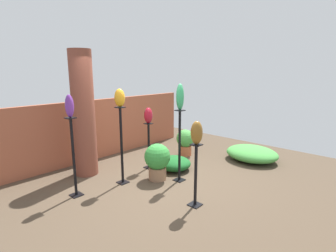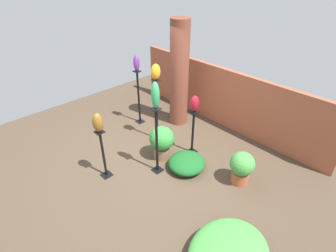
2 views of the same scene
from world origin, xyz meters
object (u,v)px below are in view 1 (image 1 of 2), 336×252
at_px(pedestal_violet, 74,161).
at_px(art_vase_ruby, 148,115).
at_px(art_vase_amber, 120,98).
at_px(pedestal_ruby, 149,148).
at_px(art_vase_violet, 69,106).
at_px(pedestal_bronze, 196,178).
at_px(pedestal_jade, 180,149).
at_px(art_vase_jade, 180,97).
at_px(pedestal_amber, 122,149).
at_px(potted_plant_mid_right, 157,160).
at_px(art_vase_bronze, 197,133).
at_px(potted_plant_near_pillar, 185,141).
at_px(brick_pillar, 84,114).

bearing_deg(pedestal_violet, art_vase_ruby, 1.16).
xyz_separation_m(art_vase_ruby, art_vase_amber, (-0.94, -0.22, 0.48)).
relative_size(pedestal_ruby, art_vase_violet, 2.68).
relative_size(pedestal_bronze, art_vase_amber, 3.07).
xyz_separation_m(pedestal_jade, art_vase_ruby, (0.07, 0.98, 0.56)).
bearing_deg(art_vase_jade, art_vase_violet, 151.99).
bearing_deg(pedestal_violet, pedestal_amber, -11.26).
bearing_deg(art_vase_amber, potted_plant_mid_right, -33.39).
bearing_deg(pedestal_ruby, pedestal_bronze, -110.10).
height_order(art_vase_jade, art_vase_ruby, art_vase_jade).
relative_size(art_vase_bronze, art_vase_violet, 0.97).
bearing_deg(pedestal_jade, art_vase_jade, 90.00).
height_order(pedestal_amber, art_vase_amber, art_vase_amber).
distance_m(pedestal_jade, pedestal_bronze, 1.06).
distance_m(art_vase_jade, potted_plant_mid_right, 1.38).
bearing_deg(art_vase_ruby, pedestal_ruby, 0.00).
bearing_deg(potted_plant_near_pillar, brick_pillar, 162.58).
xyz_separation_m(pedestal_jade, art_vase_amber, (-0.86, 0.76, 1.04)).
height_order(pedestal_violet, art_vase_bronze, art_vase_bronze).
height_order(art_vase_jade, art_vase_bronze, art_vase_jade).
bearing_deg(art_vase_violet, pedestal_bronze, -56.82).
relative_size(brick_pillar, art_vase_violet, 6.72).
bearing_deg(art_vase_bronze, art_vase_ruby, 69.90).
relative_size(art_vase_jade, art_vase_bronze, 1.34).
bearing_deg(art_vase_jade, art_vase_amber, 138.51).
xyz_separation_m(art_vase_ruby, potted_plant_near_pillar, (1.29, -0.03, -0.85)).
height_order(brick_pillar, pedestal_ruby, brick_pillar).
bearing_deg(pedestal_bronze, pedestal_jade, 54.93).
bearing_deg(art_vase_violet, art_vase_amber, -11.26).
xyz_separation_m(pedestal_ruby, art_vase_jade, (-0.07, -0.98, 1.24)).
height_order(art_vase_violet, potted_plant_near_pillar, art_vase_violet).
relative_size(pedestal_ruby, art_vase_ruby, 2.96).
relative_size(pedestal_amber, potted_plant_mid_right, 2.03).
height_order(pedestal_bronze, art_vase_ruby, art_vase_ruby).
xyz_separation_m(brick_pillar, potted_plant_near_pillar, (2.46, -0.77, -0.94)).
bearing_deg(art_vase_jade, pedestal_amber, 138.51).
xyz_separation_m(pedestal_jade, potted_plant_near_pillar, (1.36, 0.95, -0.29)).
relative_size(potted_plant_near_pillar, potted_plant_mid_right, 0.92).
xyz_separation_m(pedestal_amber, art_vase_violet, (-0.92, 0.18, 0.92)).
distance_m(pedestal_bronze, art_vase_ruby, 2.10).
relative_size(pedestal_bronze, potted_plant_near_pillar, 1.53).
relative_size(pedestal_jade, pedestal_ruby, 1.39).
relative_size(pedestal_ruby, pedestal_amber, 0.68).
relative_size(pedestal_violet, potted_plant_near_pillar, 2.06).
distance_m(pedestal_ruby, potted_plant_near_pillar, 1.30).
height_order(pedestal_bronze, potted_plant_mid_right, pedestal_bronze).
relative_size(art_vase_jade, potted_plant_near_pillar, 0.73).
bearing_deg(art_vase_amber, pedestal_bronze, -80.77).
height_order(pedestal_ruby, pedestal_violet, pedestal_violet).
height_order(art_vase_ruby, art_vase_bronze, art_vase_bronze).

